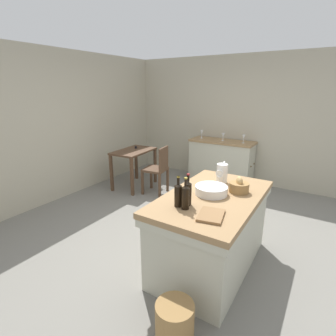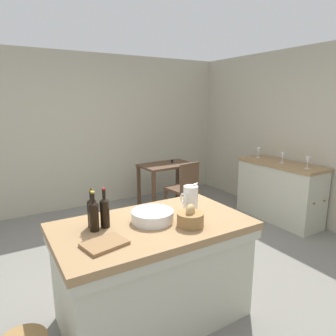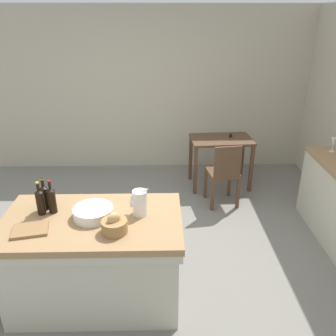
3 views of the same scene
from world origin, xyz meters
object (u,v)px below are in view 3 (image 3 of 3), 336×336
Objects in this scene: writing_desk at (221,147)px; cutting_board at (30,230)px; island_table at (95,256)px; pitcher at (140,202)px; wine_bottle_green at (40,201)px; wine_bottle_amber at (45,197)px; wash_bowl at (93,212)px; bread_basket at (114,225)px; wine_glass_middle at (334,142)px; wine_bottle_dark at (52,200)px; wooden_chair at (224,172)px.

cutting_board reaches higher than writing_desk.
pitcher is at bearing 9.55° from island_table.
wine_bottle_green reaches higher than island_table.
wine_bottle_amber reaches higher than writing_desk.
wash_bowl is 0.48m from wine_bottle_amber.
island_table is at bearing 20.43° from cutting_board.
wine_glass_middle reaches higher than bread_basket.
wine_bottle_amber is at bearing 85.48° from cutting_board.
wine_bottle_dark is 3.33m from wine_glass_middle.
cutting_board is 0.33m from wine_bottle_dark.
pitcher is 0.41m from wash_bowl.
wine_glass_middle is (3.15, 1.23, 0.04)m from wine_bottle_amber.
bread_basket is 1.20× the size of wine_glass_middle.
wine_bottle_amber is 1.72× the size of wine_glass_middle.
writing_desk is 1.02× the size of wooden_chair.
wash_bowl is at bearing -13.44° from wine_bottle_dark.
wooden_chair is 2.00m from pitcher.
island_table is at bearing -22.61° from wine_bottle_amber.
bread_basket reaches higher than island_table.
wine_bottle_amber reaches higher than wine_glass_middle.
cutting_board is at bearing -110.44° from wine_bottle_dark.
wash_bowl is 1.63× the size of bread_basket.
wine_glass_middle is (1.26, -0.30, 0.53)m from wooden_chair.
wash_bowl is 1.09× the size of wine_bottle_dark.
wine_bottle_green reaches higher than wine_bottle_amber.
wine_bottle_dark is 1.01× the size of wine_bottle_green.
writing_desk is at bearing 85.40° from wooden_chair.
island_table is 1.70× the size of wooden_chair.
pitcher reaches higher than wash_bowl.
island_table is 5.02× the size of wine_bottle_green.
wine_glass_middle is (3.07, 1.29, 0.04)m from wine_bottle_dark.
island_table is 5.76× the size of pitcher.
bread_basket is 0.67m from wine_bottle_dark.
writing_desk is 3.31× the size of cutting_board.
wine_bottle_dark reaches higher than island_table.
wash_bowl is (-1.44, -1.68, 0.41)m from wooden_chair.
wine_bottle_amber is at bearing -132.14° from writing_desk.
wine_bottle_amber is (-1.94, -2.14, 0.35)m from writing_desk.
wooden_chair is at bearing 44.42° from cutting_board.
cutting_board is 0.37m from wine_bottle_amber.
pitcher is 0.92m from cutting_board.
wine_bottle_green is (-0.09, -0.02, -0.00)m from wine_bottle_dark.
wine_glass_middle is at bearing 27.44° from island_table.
wine_bottle_amber is at bearing 172.59° from pitcher.
wooden_chair reaches higher than island_table.
island_table is 1.67× the size of writing_desk.
wash_bowl is at bearing 132.20° from bread_basket.
wash_bowl is at bearing -123.04° from writing_desk.
cutting_board is (-0.88, -0.24, -0.11)m from pitcher.
wine_glass_middle is (2.49, 1.61, 0.10)m from bread_basket.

